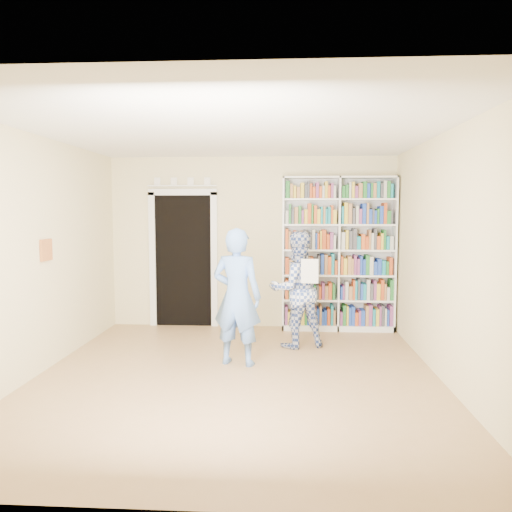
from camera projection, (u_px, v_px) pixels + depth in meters
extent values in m
plane|color=#9E774C|center=(237.00, 377.00, 5.56)|extent=(5.00, 5.00, 0.00)
plane|color=white|center=(236.00, 131.00, 5.32)|extent=(5.00, 5.00, 0.00)
plane|color=beige|center=(252.00, 243.00, 7.92)|extent=(4.50, 0.00, 4.50)
plane|color=beige|center=(36.00, 256.00, 5.57)|extent=(0.00, 5.00, 5.00)
plane|color=beige|center=(446.00, 258.00, 5.30)|extent=(0.00, 5.00, 5.00)
cube|color=white|center=(338.00, 254.00, 7.70)|extent=(1.73, 0.32, 2.37)
cube|color=white|center=(338.00, 254.00, 7.70)|extent=(0.03, 0.32, 2.37)
cube|color=black|center=(184.00, 261.00, 8.00)|extent=(0.90, 0.03, 2.10)
cube|color=silver|center=(153.00, 261.00, 8.02)|extent=(0.10, 0.06, 2.20)
cube|color=silver|center=(214.00, 261.00, 7.96)|extent=(0.10, 0.06, 2.20)
cube|color=silver|center=(182.00, 192.00, 7.89)|extent=(1.10, 0.06, 0.10)
cube|color=silver|center=(182.00, 186.00, 7.87)|extent=(1.10, 0.08, 0.02)
cube|color=brown|center=(46.00, 250.00, 5.77)|extent=(0.03, 0.25, 0.25)
imported|color=#5F89D3|center=(237.00, 297.00, 5.97)|extent=(0.68, 0.53, 1.65)
imported|color=#2D4389|center=(297.00, 290.00, 6.76)|extent=(0.92, 0.81, 1.58)
cube|color=white|center=(310.00, 271.00, 6.47)|extent=(0.22, 0.01, 0.32)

